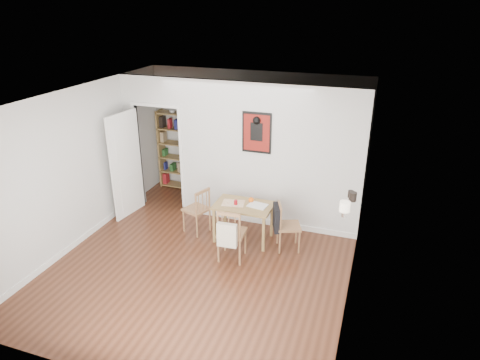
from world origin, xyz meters
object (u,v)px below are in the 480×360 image
at_px(chair_right, 288,226).
at_px(ceramic_jar_a, 353,197).
at_px(chair_left, 196,210).
at_px(bookshelf, 176,151).
at_px(mantel_lamp, 345,207).
at_px(notebook, 258,205).
at_px(orange_fruit, 251,200).
at_px(ceramic_jar_b, 351,194).
at_px(fireplace, 348,238).
at_px(red_glass, 236,202).
at_px(dining_table, 243,209).
at_px(chair_front, 232,233).

relative_size(chair_right, ceramic_jar_a, 6.13).
distance_m(chair_left, bookshelf, 2.15).
xyz_separation_m(chair_left, mantel_lamp, (2.59, -0.85, 0.87)).
relative_size(bookshelf, notebook, 5.40).
relative_size(orange_fruit, ceramic_jar_b, 0.84).
bearing_deg(ceramic_jar_a, notebook, 167.18).
bearing_deg(notebook, ceramic_jar_a, -12.82).
xyz_separation_m(fireplace, mantel_lamp, (-0.07, -0.40, 0.68)).
bearing_deg(chair_left, red_glass, -2.68).
bearing_deg(bookshelf, orange_fruit, -35.16).
xyz_separation_m(dining_table, red_glass, (-0.12, -0.04, 0.12)).
distance_m(chair_left, chair_right, 1.66).
xyz_separation_m(chair_front, fireplace, (1.77, 0.17, 0.16)).
bearing_deg(ceramic_jar_a, ceramic_jar_b, 109.28).
distance_m(chair_front, bookshelf, 3.18).
bearing_deg(fireplace, ceramic_jar_a, 93.47).
height_order(dining_table, chair_left, chair_left).
distance_m(orange_fruit, ceramic_jar_a, 1.82).
height_order(fireplace, ceramic_jar_b, ceramic_jar_b).
relative_size(notebook, ceramic_jar_b, 3.02).
height_order(dining_table, red_glass, red_glass).
distance_m(chair_left, red_glass, 0.80).
xyz_separation_m(chair_right, ceramic_jar_b, (0.95, -0.15, 0.79)).
xyz_separation_m(chair_right, chair_front, (-0.77, -0.58, 0.03)).
xyz_separation_m(dining_table, ceramic_jar_a, (1.78, -0.32, 0.64)).
height_order(chair_left, ceramic_jar_b, ceramic_jar_b).
bearing_deg(chair_right, red_glass, 179.50).
distance_m(bookshelf, notebook, 2.89).
distance_m(chair_left, chair_front, 1.09).
relative_size(chair_left, chair_right, 1.04).
relative_size(orange_fruit, mantel_lamp, 0.40).
distance_m(mantel_lamp, ceramic_jar_a, 0.55).
relative_size(chair_front, ceramic_jar_b, 8.63).
height_order(dining_table, fireplace, fireplace).
relative_size(fireplace, mantel_lamp, 5.64).
bearing_deg(chair_front, ceramic_jar_a, 10.00).
distance_m(notebook, mantel_lamp, 1.83).
distance_m(ceramic_jar_a, ceramic_jar_b, 0.13).
relative_size(bookshelf, ceramic_jar_b, 16.29).
xyz_separation_m(notebook, ceramic_jar_a, (1.54, -0.35, 0.55)).
relative_size(chair_front, mantel_lamp, 4.08).
relative_size(dining_table, mantel_lamp, 4.41).
relative_size(mantel_lamp, ceramic_jar_a, 1.65).
relative_size(chair_right, orange_fruit, 9.29).
height_order(fireplace, mantel_lamp, mantel_lamp).
xyz_separation_m(ceramic_jar_a, ceramic_jar_b, (-0.04, 0.12, -0.01)).
bearing_deg(ceramic_jar_b, orange_fruit, 168.61).
bearing_deg(fireplace, orange_fruit, 160.80).
height_order(mantel_lamp, ceramic_jar_a, mantel_lamp).
relative_size(bookshelf, mantel_lamp, 7.70).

